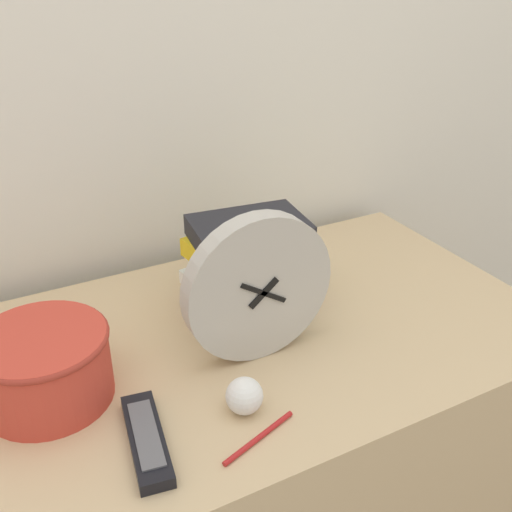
# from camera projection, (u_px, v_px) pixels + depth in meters

# --- Properties ---
(wall_back) EXTENTS (6.00, 0.04, 2.40)m
(wall_back) POSITION_uv_depth(u_px,v_px,m) (99.00, 32.00, 1.14)
(wall_back) COLOR silver
(wall_back) RESTS_ON ground_plane
(desk) EXTENTS (1.36, 0.65, 0.71)m
(desk) POSITION_uv_depth(u_px,v_px,m) (200.00, 490.00, 1.23)
(desk) COLOR tan
(desk) RESTS_ON ground_plane
(desk_clock) EXTENTS (0.26, 0.04, 0.26)m
(desk_clock) POSITION_uv_depth(u_px,v_px,m) (259.00, 288.00, 0.99)
(desk_clock) COLOR #B7B2A8
(desk_clock) RESTS_ON desk
(book_stack) EXTENTS (0.25, 0.20, 0.18)m
(book_stack) POSITION_uv_depth(u_px,v_px,m) (251.00, 259.00, 1.17)
(book_stack) COLOR #7A3899
(book_stack) RESTS_ON desk
(basket) EXTENTS (0.21, 0.21, 0.12)m
(basket) POSITION_uv_depth(u_px,v_px,m) (44.00, 364.00, 0.92)
(basket) COLOR #C63D2D
(basket) RESTS_ON desk
(tv_remote) EXTENTS (0.08, 0.19, 0.02)m
(tv_remote) POSITION_uv_depth(u_px,v_px,m) (147.00, 439.00, 0.86)
(tv_remote) COLOR black
(tv_remote) RESTS_ON desk
(crumpled_paper_ball) EXTENTS (0.06, 0.06, 0.06)m
(crumpled_paper_ball) POSITION_uv_depth(u_px,v_px,m) (244.00, 396.00, 0.91)
(crumpled_paper_ball) COLOR white
(crumpled_paper_ball) RESTS_ON desk
(pen) EXTENTS (0.14, 0.05, 0.01)m
(pen) POSITION_uv_depth(u_px,v_px,m) (259.00, 438.00, 0.87)
(pen) COLOR #B21E1E
(pen) RESTS_ON desk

